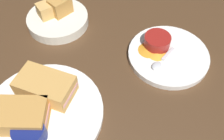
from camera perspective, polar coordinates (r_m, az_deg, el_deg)
The scene contains 11 objects.
ground_plane at distance 66.91cm, azimuth -4.89°, elevation -1.07°, with size 110.00×110.00×3.00cm, color #4C331E.
plate_sandwich_main at distance 60.01cm, azimuth -15.41°, elevation -9.46°, with size 27.55×27.55×1.60cm, color white.
sandwich_half_near at distance 59.89cm, azimuth -14.98°, elevation -3.61°, with size 14.68×10.91×4.80cm.
sandwich_half_far at distance 57.70cm, azimuth -21.01°, elevation -9.76°, with size 13.71×8.48×4.80cm.
ramekin_dark_sauce at distance 55.41cm, azimuth -18.41°, elevation -13.50°, with size 6.75×6.75×3.75cm.
spoon_by_dark_ramekin at distance 58.58cm, azimuth -15.58°, elevation -9.64°, with size 3.37×9.95×0.80cm.
plate_chips_companion at distance 69.66cm, azimuth 12.78°, elevation 3.31°, with size 21.92×21.92×1.60cm, color white.
ramekin_light_gravy at distance 69.23cm, azimuth 10.34°, elevation 6.60°, with size 7.21×7.21×3.21cm.
spoon_by_gravy_ramekin at distance 65.87cm, azimuth 10.81°, elevation 1.62°, with size 6.88×8.93×0.80cm.
plantain_chip_scatter at distance 69.13cm, azimuth 9.85°, elevation 4.88°, with size 10.71×12.54×0.60cm.
bread_basket_rear at distance 78.61cm, azimuth -12.41°, elevation 11.64°, with size 18.34×18.34×7.95cm.
Camera 1 is at (9.07, -39.20, 51.95)cm, focal length 39.85 mm.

